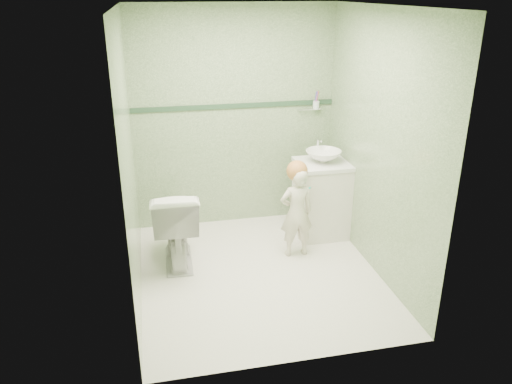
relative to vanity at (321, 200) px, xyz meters
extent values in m
plane|color=silver|center=(-0.84, -0.70, -0.40)|extent=(2.50, 2.50, 0.00)
cube|color=gray|center=(-0.84, 0.55, 0.80)|extent=(2.20, 0.04, 2.40)
cube|color=gray|center=(-0.84, -1.95, 0.80)|extent=(2.20, 0.04, 2.40)
cube|color=gray|center=(-1.94, -0.70, 0.80)|extent=(0.04, 2.50, 2.40)
cube|color=gray|center=(0.26, -0.70, 0.80)|extent=(0.04, 2.50, 2.40)
plane|color=white|center=(-0.84, -0.70, 2.00)|extent=(2.50, 2.50, 0.00)
cube|color=#28462F|center=(-0.84, 0.54, 0.95)|extent=(2.20, 0.02, 0.05)
cube|color=white|center=(0.00, 0.00, 0.00)|extent=(0.52, 0.50, 0.80)
cube|color=white|center=(0.00, 0.00, 0.41)|extent=(0.54, 0.52, 0.04)
imported|color=white|center=(0.00, 0.00, 0.49)|extent=(0.37, 0.37, 0.13)
cylinder|color=silver|center=(0.00, 0.20, 0.55)|extent=(0.03, 0.03, 0.18)
cylinder|color=silver|center=(0.00, 0.15, 0.63)|extent=(0.02, 0.12, 0.02)
cylinder|color=silver|center=(0.00, 0.50, 0.88)|extent=(0.26, 0.02, 0.02)
cylinder|color=silver|center=(0.06, 0.48, 0.93)|extent=(0.07, 0.07, 0.09)
cylinder|color=#E25139|center=(0.06, 0.47, 1.00)|extent=(0.01, 0.01, 0.17)
cylinder|color=#7E56B9|center=(0.06, 0.47, 1.00)|extent=(0.01, 0.01, 0.17)
cylinder|color=#3B48C4|center=(0.05, 0.47, 1.00)|extent=(0.01, 0.01, 0.17)
cylinder|color=#E25139|center=(0.07, 0.49, 1.00)|extent=(0.01, 0.01, 0.17)
imported|color=white|center=(-1.58, -0.29, 0.00)|extent=(0.47, 0.79, 0.79)
imported|color=silver|center=(-0.40, -0.40, 0.06)|extent=(0.35, 0.24, 0.93)
sphere|color=#B77539|center=(-0.40, -0.37, 0.49)|extent=(0.21, 0.21, 0.21)
cylinder|color=#119A87|center=(-0.31, -0.53, 0.37)|extent=(0.07, 0.13, 0.06)
cube|color=white|center=(-0.37, -0.48, 0.41)|extent=(0.03, 0.03, 0.02)
camera|label=1|loc=(-1.76, -4.78, 2.13)|focal=35.54mm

